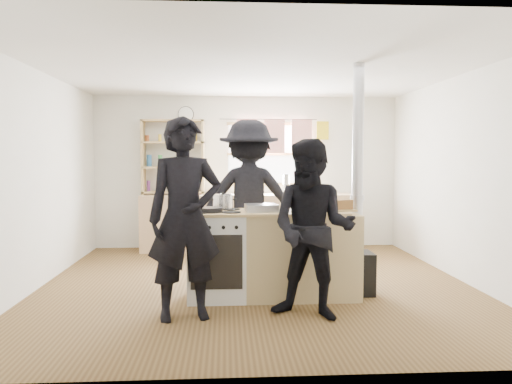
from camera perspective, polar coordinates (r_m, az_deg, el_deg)
ground at (r=6.00m, az=0.01°, el=-10.52°), size 5.00×5.00×0.01m
back_counter at (r=8.10m, az=-0.96°, el=-3.45°), size 3.40×0.55×0.90m
shelving_unit at (r=8.18m, az=-9.45°, el=4.04°), size 1.00×0.28×1.20m
thermos at (r=8.09m, az=3.46°, el=0.84°), size 0.10×0.10×0.31m
cooking_island at (r=5.37m, az=1.93°, el=-7.09°), size 1.97×0.64×0.93m
skillet_greens at (r=5.18m, az=-5.27°, el=-2.01°), size 0.29×0.29×0.05m
roast_tray at (r=5.22m, az=0.63°, el=-1.78°), size 0.35×0.30×0.08m
stockpot_stove at (r=5.49m, az=-3.80°, el=-1.11°), size 0.23×0.23×0.18m
stockpot_counter at (r=5.35m, az=6.09°, el=-1.20°), size 0.26×0.26×0.20m
bread_board at (r=5.35m, az=9.75°, el=-1.62°), size 0.31×0.24×0.12m
flue_heater at (r=5.57m, az=11.43°, el=-4.76°), size 0.35×0.35×2.50m
person_near_left at (r=4.64m, az=-8.12°, el=-3.02°), size 0.77×0.59×1.87m
person_near_right at (r=4.64m, az=6.50°, el=-4.26°), size 1.00×0.91×1.67m
person_far at (r=6.23m, az=-0.81°, el=-0.78°), size 1.29×0.78×1.96m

